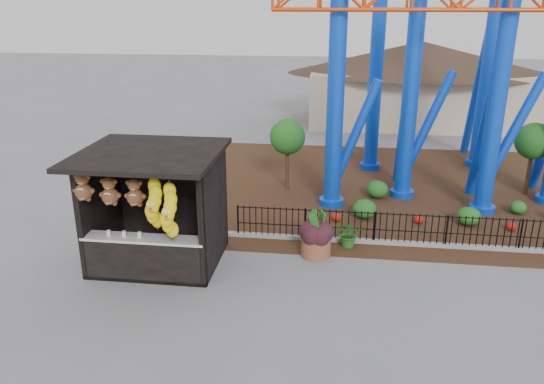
# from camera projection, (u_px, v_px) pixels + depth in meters

# --- Properties ---
(ground) EXTENTS (120.00, 120.00, 0.00)m
(ground) POSITION_uv_depth(u_px,v_px,m) (264.00, 290.00, 12.92)
(ground) COLOR slate
(ground) RESTS_ON ground
(mulch_bed) EXTENTS (18.00, 12.00, 0.02)m
(mulch_bed) POSITION_uv_depth(u_px,v_px,m) (399.00, 189.00, 19.90)
(mulch_bed) COLOR #331E11
(mulch_bed) RESTS_ON ground
(curb) EXTENTS (18.00, 0.18, 0.12)m
(curb) POSITION_uv_depth(u_px,v_px,m) (416.00, 244.00, 15.21)
(curb) COLOR gray
(curb) RESTS_ON ground
(prize_booth) EXTENTS (3.50, 3.40, 3.12)m
(prize_booth) POSITION_uv_depth(u_px,v_px,m) (153.00, 212.00, 13.62)
(prize_booth) COLOR black
(prize_booth) RESTS_ON ground
(picket_fence) EXTENTS (12.20, 0.06, 1.00)m
(picket_fence) POSITION_uv_depth(u_px,v_px,m) (450.00, 232.00, 14.96)
(picket_fence) COLOR black
(picket_fence) RESTS_ON ground
(roller_coaster) EXTENTS (11.00, 6.37, 10.82)m
(roller_coaster) POSITION_uv_depth(u_px,v_px,m) (448.00, 8.00, 17.81)
(roller_coaster) COLOR blue
(roller_coaster) RESTS_ON ground
(terracotta_planter) EXTENTS (1.00, 1.00, 0.59)m
(terracotta_planter) POSITION_uv_depth(u_px,v_px,m) (316.00, 246.00, 14.55)
(terracotta_planter) COLOR brown
(terracotta_planter) RESTS_ON ground
(planter_foliage) EXTENTS (0.70, 0.70, 0.64)m
(planter_foliage) POSITION_uv_depth(u_px,v_px,m) (317.00, 225.00, 14.34)
(planter_foliage) COLOR black
(planter_foliage) RESTS_ON terracotta_planter
(potted_plant) EXTENTS (0.82, 0.74, 0.80)m
(potted_plant) POSITION_uv_depth(u_px,v_px,m) (349.00, 234.00, 15.05)
(potted_plant) COLOR #234D16
(potted_plant) RESTS_ON ground
(landscaping) EXTENTS (7.38, 3.02, 0.62)m
(landscaping) POSITION_uv_depth(u_px,v_px,m) (426.00, 206.00, 17.44)
(landscaping) COLOR #1E5619
(landscaping) RESTS_ON mulch_bed
(pavilion) EXTENTS (15.00, 15.00, 4.80)m
(pavilion) POSITION_uv_depth(u_px,v_px,m) (420.00, 69.00, 29.83)
(pavilion) COLOR #BFAD8C
(pavilion) RESTS_ON ground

